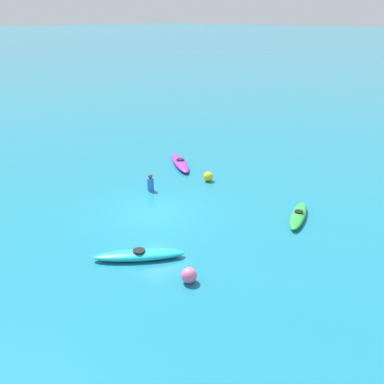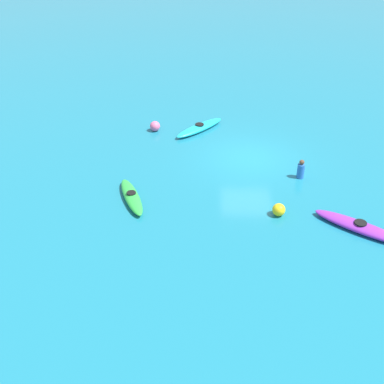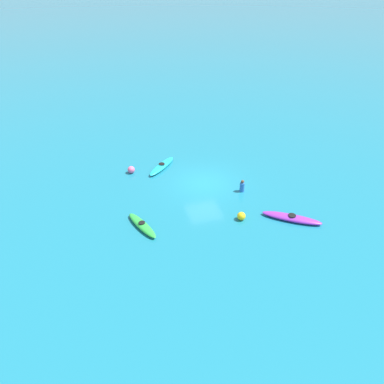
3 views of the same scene
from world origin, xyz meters
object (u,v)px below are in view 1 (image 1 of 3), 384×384
at_px(kayak_cyan, 139,255).
at_px(kayak_purple, 180,163).
at_px(buoy_pink, 189,275).
at_px(buoy_yellow, 208,177).
at_px(person_near_shore, 151,183).
at_px(kayak_green, 298,215).

relative_size(kayak_cyan, kayak_purple, 0.89).
bearing_deg(buoy_pink, buoy_yellow, 125.67).
bearing_deg(kayak_cyan, buoy_yellow, 112.16).
distance_m(buoy_yellow, person_near_shore, 3.25).
bearing_deg(kayak_green, kayak_purple, 167.97).
bearing_deg(buoy_pink, person_near_shore, 145.33).
relative_size(kayak_cyan, kayak_green, 1.00).
height_order(kayak_purple, buoy_pink, buoy_pink).
height_order(kayak_cyan, person_near_shore, person_near_shore).
bearing_deg(person_near_shore, buoy_yellow, 65.82).
height_order(kayak_cyan, buoy_yellow, buoy_yellow).
distance_m(kayak_purple, person_near_shore, 4.19).
bearing_deg(kayak_purple, buoy_yellow, -17.67).
height_order(kayak_purple, buoy_yellow, buoy_yellow).
distance_m(kayak_green, person_near_shore, 7.49).
xyz_separation_m(kayak_cyan, kayak_green, (2.70, 6.86, -0.00)).
xyz_separation_m(kayak_green, person_near_shore, (-7.21, -2.01, 0.22)).
distance_m(kayak_cyan, buoy_pink, 2.35).
bearing_deg(kayak_green, kayak_cyan, -111.50).
height_order(kayak_cyan, kayak_purple, same).
bearing_deg(buoy_yellow, buoy_pink, -54.33).
xyz_separation_m(kayak_purple, person_near_shore, (1.57, -3.88, 0.22)).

